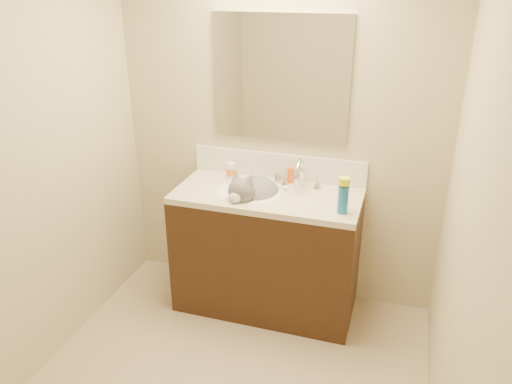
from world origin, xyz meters
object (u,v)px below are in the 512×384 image
Objects in this scene: vanity_cabinet at (267,253)px; faucet at (300,176)px; pill_bottle at (231,170)px; spray_can at (343,200)px; silver_jar at (278,178)px; amber_bottle at (290,175)px; cat at (253,195)px; basin at (248,202)px.

vanity_cabinet is 4.29× the size of faucet.
faucet is at bearing -4.51° from pill_bottle.
faucet is 1.66× the size of spray_can.
amber_bottle is at bearing 4.76° from silver_jar.
faucet is (0.18, 0.14, 0.54)m from vanity_cabinet.
spray_can is at bearing 1.85° from cat.
amber_bottle is at bearing 65.41° from vanity_cabinet.
cat is at bearing -130.37° from amber_bottle.
amber_bottle is 0.63× the size of spray_can.
silver_jar is 0.09m from amber_bottle.
amber_bottle is at bearing 136.12° from faucet.
amber_bottle is 0.54m from spray_can.
faucet reaches higher than vanity_cabinet.
faucet is 0.12m from amber_bottle.
cat is 2.86× the size of spray_can.
cat is 4.50× the size of amber_bottle.
vanity_cabinet is 7.13× the size of spray_can.
silver_jar is at bearing 5.71° from pill_bottle.
vanity_cabinet is 0.62m from pill_bottle.
faucet is at bearing -23.02° from silver_jar.
basin is at bearing -129.46° from cat.
cat is 0.62m from spray_can.
vanity_cabinet is 22.47× the size of silver_jar.
vanity_cabinet is 0.56m from amber_bottle.
basin is 0.29m from silver_jar.
faucet is 0.19m from silver_jar.
basin is 0.06m from cat.
cat reaches higher than basin.
pill_bottle is at bearing 153.76° from cat.
pill_bottle is (-0.49, 0.04, -0.03)m from faucet.
basin is 0.65m from spray_can.
faucet reaches higher than spray_can.
spray_can is (0.49, -0.35, 0.06)m from silver_jar.
basin is (-0.12, -0.03, 0.38)m from vanity_cabinet.
basin is at bearing -119.10° from silver_jar.
basin is 2.67× the size of spray_can.
amber_bottle is (0.09, 0.01, 0.03)m from silver_jar.
faucet is at bearing 42.74° from cat.
silver_jar is at bearing 60.90° from basin.
faucet is 2.62× the size of amber_bottle.
silver_jar is at bearing 86.54° from vanity_cabinet.
amber_bottle is (0.19, 0.23, 0.07)m from cat.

